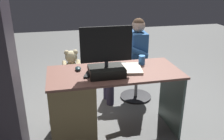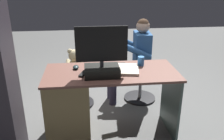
{
  "view_description": "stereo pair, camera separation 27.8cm",
  "coord_description": "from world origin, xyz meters",
  "px_view_note": "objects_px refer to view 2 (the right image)",
  "views": [
    {
      "loc": [
        0.51,
        2.62,
        1.65
      ],
      "look_at": [
        -0.04,
        0.1,
        0.63
      ],
      "focal_mm": 38.92,
      "sensor_mm": 36.0,
      "label": 1
    },
    {
      "loc": [
        0.24,
        2.67,
        1.65
      ],
      "look_at": [
        -0.04,
        0.1,
        0.63
      ],
      "focal_mm": 38.92,
      "sensor_mm": 36.0,
      "label": 2
    }
  ],
  "objects_px": {
    "monitor": "(102,61)",
    "keyboard": "(106,66)",
    "desk": "(78,103)",
    "office_chair_teddy": "(76,87)",
    "computer_mouse": "(76,67)",
    "cup": "(141,61)",
    "person": "(135,55)",
    "visitor_chair": "(140,82)",
    "tv_remote": "(83,74)",
    "teddy_bear": "(75,62)"
  },
  "relations": [
    {
      "from": "keyboard",
      "to": "computer_mouse",
      "type": "bearing_deg",
      "value": 2.63
    },
    {
      "from": "desk",
      "to": "cup",
      "type": "height_order",
      "value": "cup"
    },
    {
      "from": "cup",
      "to": "visitor_chair",
      "type": "relative_size",
      "value": 0.22
    },
    {
      "from": "teddy_bear",
      "to": "visitor_chair",
      "type": "xyz_separation_m",
      "value": [
        -0.88,
        -0.04,
        -0.34
      ]
    },
    {
      "from": "office_chair_teddy",
      "to": "person",
      "type": "relative_size",
      "value": 0.4
    },
    {
      "from": "computer_mouse",
      "to": "visitor_chair",
      "type": "height_order",
      "value": "computer_mouse"
    },
    {
      "from": "monitor",
      "to": "person",
      "type": "distance_m",
      "value": 0.98
    },
    {
      "from": "desk",
      "to": "cup",
      "type": "bearing_deg",
      "value": -168.38
    },
    {
      "from": "cup",
      "to": "office_chair_teddy",
      "type": "bearing_deg",
      "value": -37.2
    },
    {
      "from": "desk",
      "to": "office_chair_teddy",
      "type": "bearing_deg",
      "value": -86.63
    },
    {
      "from": "monitor",
      "to": "keyboard",
      "type": "bearing_deg",
      "value": -105.42
    },
    {
      "from": "desk",
      "to": "computer_mouse",
      "type": "distance_m",
      "value": 0.38
    },
    {
      "from": "desk",
      "to": "tv_remote",
      "type": "height_order",
      "value": "tv_remote"
    },
    {
      "from": "computer_mouse",
      "to": "teddy_bear",
      "type": "relative_size",
      "value": 0.28
    },
    {
      "from": "monitor",
      "to": "keyboard",
      "type": "relative_size",
      "value": 1.16
    },
    {
      "from": "teddy_bear",
      "to": "person",
      "type": "xyz_separation_m",
      "value": [
        -0.79,
        -0.04,
        0.05
      ]
    },
    {
      "from": "monitor",
      "to": "person",
      "type": "relative_size",
      "value": 0.43
    },
    {
      "from": "computer_mouse",
      "to": "person",
      "type": "distance_m",
      "value": 0.98
    },
    {
      "from": "computer_mouse",
      "to": "cup",
      "type": "bearing_deg",
      "value": -177.73
    },
    {
      "from": "keyboard",
      "to": "person",
      "type": "xyz_separation_m",
      "value": [
        -0.43,
        -0.61,
        -0.09
      ]
    },
    {
      "from": "keyboard",
      "to": "visitor_chair",
      "type": "xyz_separation_m",
      "value": [
        -0.53,
        -0.62,
        -0.49
      ]
    },
    {
      "from": "keyboard",
      "to": "tv_remote",
      "type": "xyz_separation_m",
      "value": [
        0.24,
        0.18,
        -0.0
      ]
    },
    {
      "from": "monitor",
      "to": "teddy_bear",
      "type": "xyz_separation_m",
      "value": [
        0.29,
        -0.78,
        -0.28
      ]
    },
    {
      "from": "cup",
      "to": "person",
      "type": "bearing_deg",
      "value": -95.5
    },
    {
      "from": "keyboard",
      "to": "visitor_chair",
      "type": "height_order",
      "value": "keyboard"
    },
    {
      "from": "office_chair_teddy",
      "to": "teddy_bear",
      "type": "height_order",
      "value": "teddy_bear"
    },
    {
      "from": "desk",
      "to": "person",
      "type": "xyz_separation_m",
      "value": [
        -0.74,
        -0.74,
        0.26
      ]
    },
    {
      "from": "desk",
      "to": "cup",
      "type": "relative_size",
      "value": 13.64
    },
    {
      "from": "monitor",
      "to": "computer_mouse",
      "type": "relative_size",
      "value": 5.08
    },
    {
      "from": "cup",
      "to": "tv_remote",
      "type": "xyz_separation_m",
      "value": [
        0.62,
        0.19,
        -0.04
      ]
    },
    {
      "from": "computer_mouse",
      "to": "office_chair_teddy",
      "type": "distance_m",
      "value": 0.77
    },
    {
      "from": "computer_mouse",
      "to": "cup",
      "type": "height_order",
      "value": "cup"
    },
    {
      "from": "person",
      "to": "cup",
      "type": "bearing_deg",
      "value": 84.5
    },
    {
      "from": "desk",
      "to": "visitor_chair",
      "type": "xyz_separation_m",
      "value": [
        -0.84,
        -0.75,
        -0.14
      ]
    },
    {
      "from": "cup",
      "to": "office_chair_teddy",
      "type": "distance_m",
      "value": 1.06
    },
    {
      "from": "tv_remote",
      "to": "person",
      "type": "height_order",
      "value": "person"
    },
    {
      "from": "cup",
      "to": "office_chair_teddy",
      "type": "xyz_separation_m",
      "value": [
        0.73,
        -0.55,
        -0.53
      ]
    },
    {
      "from": "computer_mouse",
      "to": "cup",
      "type": "distance_m",
      "value": 0.69
    },
    {
      "from": "cup",
      "to": "person",
      "type": "relative_size",
      "value": 0.09
    },
    {
      "from": "desk",
      "to": "teddy_bear",
      "type": "height_order",
      "value": "teddy_bear"
    },
    {
      "from": "cup",
      "to": "computer_mouse",
      "type": "bearing_deg",
      "value": 2.27
    },
    {
      "from": "computer_mouse",
      "to": "person",
      "type": "relative_size",
      "value": 0.08
    },
    {
      "from": "teddy_bear",
      "to": "computer_mouse",
      "type": "bearing_deg",
      "value": 93.55
    },
    {
      "from": "monitor",
      "to": "keyboard",
      "type": "height_order",
      "value": "monitor"
    },
    {
      "from": "cup",
      "to": "monitor",
      "type": "bearing_deg",
      "value": 26.93
    },
    {
      "from": "keyboard",
      "to": "visitor_chair",
      "type": "bearing_deg",
      "value": -130.41
    },
    {
      "from": "teddy_bear",
      "to": "desk",
      "type": "bearing_deg",
      "value": 93.31
    },
    {
      "from": "monitor",
      "to": "visitor_chair",
      "type": "xyz_separation_m",
      "value": [
        -0.59,
        -0.83,
        -0.63
      ]
    },
    {
      "from": "desk",
      "to": "monitor",
      "type": "xyz_separation_m",
      "value": [
        -0.25,
        0.08,
        0.49
      ]
    },
    {
      "from": "keyboard",
      "to": "teddy_bear",
      "type": "height_order",
      "value": "teddy_bear"
    }
  ]
}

